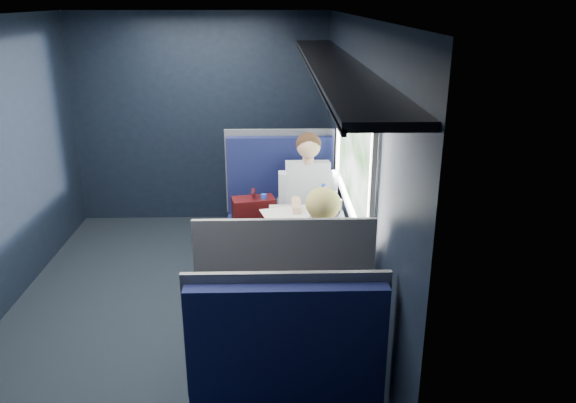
{
  "coord_description": "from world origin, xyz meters",
  "views": [
    {
      "loc": [
        0.79,
        -4.04,
        2.42
      ],
      "look_at": [
        0.9,
        0.0,
        0.95
      ],
      "focal_mm": 35.0,
      "sensor_mm": 36.0,
      "label": 1
    }
  ],
  "objects_px": {
    "woman": "(321,269)",
    "bottle_small": "(323,199)",
    "table": "(305,236)",
    "seat_bay_far": "(284,324)",
    "man": "(308,199)",
    "laptop": "(327,214)",
    "cup": "(338,205)",
    "seat_bay_near": "(279,222)",
    "seat_row_front": "(279,192)"
  },
  "relations": [
    {
      "from": "laptop",
      "to": "seat_bay_near",
      "type": "bearing_deg",
      "value": 116.87
    },
    {
      "from": "cup",
      "to": "man",
      "type": "bearing_deg",
      "value": 123.99
    },
    {
      "from": "table",
      "to": "seat_row_front",
      "type": "distance_m",
      "value": 1.82
    },
    {
      "from": "table",
      "to": "woman",
      "type": "xyz_separation_m",
      "value": [
        0.07,
        -0.71,
        0.06
      ]
    },
    {
      "from": "seat_row_front",
      "to": "cup",
      "type": "bearing_deg",
      "value": -71.55
    },
    {
      "from": "table",
      "to": "seat_bay_far",
      "type": "xyz_separation_m",
      "value": [
        -0.18,
        -0.87,
        -0.25
      ]
    },
    {
      "from": "seat_bay_far",
      "to": "man",
      "type": "xyz_separation_m",
      "value": [
        0.25,
        1.57,
        0.3
      ]
    },
    {
      "from": "laptop",
      "to": "seat_bay_far",
      "type": "bearing_deg",
      "value": -110.38
    },
    {
      "from": "table",
      "to": "seat_row_front",
      "type": "xyz_separation_m",
      "value": [
        -0.18,
        1.8,
        -0.25
      ]
    },
    {
      "from": "seat_bay_far",
      "to": "cup",
      "type": "height_order",
      "value": "seat_bay_far"
    },
    {
      "from": "seat_bay_near",
      "to": "bottle_small",
      "type": "height_order",
      "value": "seat_bay_near"
    },
    {
      "from": "seat_bay_near",
      "to": "laptop",
      "type": "relative_size",
      "value": 3.75
    },
    {
      "from": "seat_row_front",
      "to": "laptop",
      "type": "relative_size",
      "value": 3.45
    },
    {
      "from": "laptop",
      "to": "cup",
      "type": "xyz_separation_m",
      "value": [
        0.11,
        0.25,
        -0.01
      ]
    },
    {
      "from": "table",
      "to": "seat_row_front",
      "type": "height_order",
      "value": "seat_row_front"
    },
    {
      "from": "seat_row_front",
      "to": "man",
      "type": "relative_size",
      "value": 0.88
    },
    {
      "from": "table",
      "to": "laptop",
      "type": "relative_size",
      "value": 2.98
    },
    {
      "from": "seat_bay_far",
      "to": "laptop",
      "type": "height_order",
      "value": "seat_bay_far"
    },
    {
      "from": "woman",
      "to": "seat_bay_far",
      "type": "bearing_deg",
      "value": -146.18
    },
    {
      "from": "seat_row_front",
      "to": "laptop",
      "type": "height_order",
      "value": "seat_row_front"
    },
    {
      "from": "man",
      "to": "bottle_small",
      "type": "bearing_deg",
      "value": -73.96
    },
    {
      "from": "woman",
      "to": "bottle_small",
      "type": "relative_size",
      "value": 5.63
    },
    {
      "from": "woman",
      "to": "cup",
      "type": "relative_size",
      "value": 14.56
    },
    {
      "from": "seat_bay_far",
      "to": "man",
      "type": "bearing_deg",
      "value": 80.97
    },
    {
      "from": "seat_bay_far",
      "to": "bottle_small",
      "type": "distance_m",
      "value": 1.33
    },
    {
      "from": "seat_bay_far",
      "to": "man",
      "type": "relative_size",
      "value": 0.95
    },
    {
      "from": "seat_bay_far",
      "to": "seat_row_front",
      "type": "xyz_separation_m",
      "value": [
        0.0,
        2.67,
        -0.0
      ]
    },
    {
      "from": "table",
      "to": "bottle_small",
      "type": "relative_size",
      "value": 4.26
    },
    {
      "from": "seat_bay_near",
      "to": "bottle_small",
      "type": "relative_size",
      "value": 5.37
    },
    {
      "from": "laptop",
      "to": "cup",
      "type": "relative_size",
      "value": 3.7
    },
    {
      "from": "table",
      "to": "laptop",
      "type": "xyz_separation_m",
      "value": [
        0.18,
        0.11,
        0.14
      ]
    },
    {
      "from": "laptop",
      "to": "cup",
      "type": "bearing_deg",
      "value": 65.23
    },
    {
      "from": "bottle_small",
      "to": "cup",
      "type": "distance_m",
      "value": 0.14
    },
    {
      "from": "seat_row_front",
      "to": "cup",
      "type": "relative_size",
      "value": 12.77
    },
    {
      "from": "seat_bay_near",
      "to": "laptop",
      "type": "bearing_deg",
      "value": -63.13
    },
    {
      "from": "table",
      "to": "seat_bay_near",
      "type": "distance_m",
      "value": 0.92
    },
    {
      "from": "seat_bay_near",
      "to": "man",
      "type": "bearing_deg",
      "value": -32.17
    },
    {
      "from": "table",
      "to": "seat_bay_far",
      "type": "distance_m",
      "value": 0.93
    },
    {
      "from": "laptop",
      "to": "woman",
      "type": "bearing_deg",
      "value": -98.1
    },
    {
      "from": "table",
      "to": "man",
      "type": "distance_m",
      "value": 0.7
    },
    {
      "from": "bottle_small",
      "to": "laptop",
      "type": "bearing_deg",
      "value": -86.7
    },
    {
      "from": "laptop",
      "to": "seat_row_front",
      "type": "bearing_deg",
      "value": 102.28
    },
    {
      "from": "woman",
      "to": "bottle_small",
      "type": "distance_m",
      "value": 1.06
    },
    {
      "from": "woman",
      "to": "laptop",
      "type": "bearing_deg",
      "value": 81.9
    },
    {
      "from": "seat_bay_far",
      "to": "man",
      "type": "height_order",
      "value": "man"
    },
    {
      "from": "seat_bay_near",
      "to": "cup",
      "type": "height_order",
      "value": "seat_bay_near"
    },
    {
      "from": "man",
      "to": "laptop",
      "type": "relative_size",
      "value": 3.94
    },
    {
      "from": "man",
      "to": "seat_row_front",
      "type": "bearing_deg",
      "value": 102.83
    },
    {
      "from": "seat_bay_near",
      "to": "seat_row_front",
      "type": "relative_size",
      "value": 1.09
    },
    {
      "from": "seat_bay_near",
      "to": "man",
      "type": "distance_m",
      "value": 0.43
    }
  ]
}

